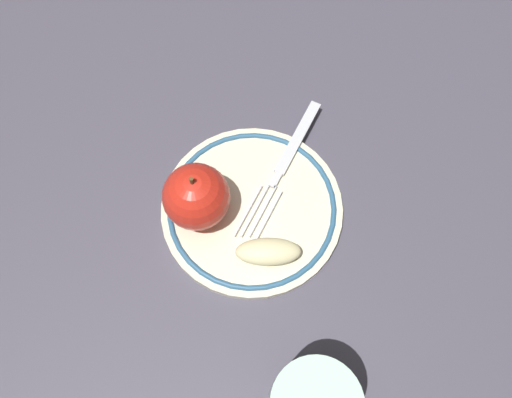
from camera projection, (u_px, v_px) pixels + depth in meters
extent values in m
plane|color=#474350|center=(266.00, 216.00, 0.54)|extent=(2.00, 2.00, 0.00)
cylinder|color=beige|center=(256.00, 209.00, 0.54)|extent=(0.20, 0.20, 0.01)
torus|color=#305F83|center=(256.00, 207.00, 0.54)|extent=(0.18, 0.18, 0.01)
sphere|color=red|center=(201.00, 195.00, 0.50)|extent=(0.07, 0.07, 0.07)
cylinder|color=brown|center=(197.00, 179.00, 0.47)|extent=(0.00, 0.00, 0.01)
ellipsoid|color=beige|center=(273.00, 252.00, 0.50)|extent=(0.07, 0.03, 0.02)
cube|color=silver|center=(302.00, 137.00, 0.56)|extent=(0.05, 0.10, 0.00)
cube|color=silver|center=(279.00, 180.00, 0.54)|extent=(0.02, 0.02, 0.00)
cube|color=silver|center=(252.00, 207.00, 0.53)|extent=(0.03, 0.06, 0.00)
cube|color=silver|center=(259.00, 210.00, 0.53)|extent=(0.03, 0.06, 0.00)
cube|color=silver|center=(266.00, 213.00, 0.53)|extent=(0.03, 0.06, 0.00)
cube|color=silver|center=(272.00, 216.00, 0.53)|extent=(0.03, 0.06, 0.00)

